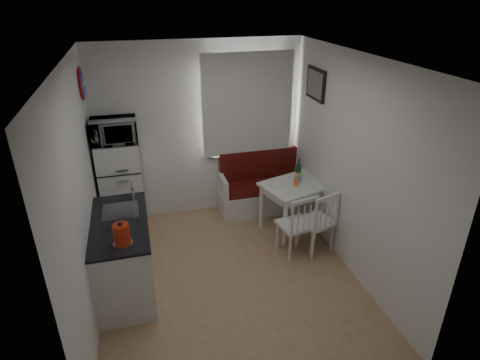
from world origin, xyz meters
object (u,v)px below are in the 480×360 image
object	(u,v)px
bench	(261,191)
kettle	(122,234)
microwave	(114,131)
kitchen_counter	(124,255)
chair_right	(319,217)
fridge	(122,188)
dining_table	(297,189)
chair_left	(299,220)
wine_bottle	(298,169)

from	to	relation	value
bench	kettle	world-z (taller)	kettle
microwave	kettle	xyz separation A→B (m)	(0.03, -1.67, -0.52)
kitchen_counter	chair_right	bearing A→B (deg)	1.05
kettle	fridge	bearing A→B (deg)	91.00
chair_right	kettle	bearing A→B (deg)	174.90
dining_table	chair_right	xyz separation A→B (m)	(0.04, -0.66, -0.09)
chair_left	chair_right	xyz separation A→B (m)	(0.29, -0.00, 0.00)
dining_table	kettle	xyz separation A→B (m)	(-2.36, -1.19, 0.39)
kitchen_counter	dining_table	distance (m)	2.52
dining_table	wine_bottle	distance (m)	0.27
kitchen_counter	fridge	bearing A→B (deg)	89.10
chair_left	microwave	xyz separation A→B (m)	(-2.14, 1.15, 1.00)
fridge	chair_right	bearing A→B (deg)	-26.27
chair_right	microwave	xyz separation A→B (m)	(-2.43, 1.15, 1.00)
microwave	wine_bottle	xyz separation A→B (m)	(2.43, -0.39, -0.66)
chair_left	kettle	world-z (taller)	kettle
dining_table	microwave	bearing A→B (deg)	151.25
dining_table	wine_bottle	size ratio (longest dim) A/B	3.31
bench	dining_table	distance (m)	0.79
dining_table	microwave	xyz separation A→B (m)	(-2.39, 0.49, 0.91)
dining_table	fridge	world-z (taller)	fridge
chair_right	kettle	world-z (taller)	kettle
kitchen_counter	chair_left	bearing A→B (deg)	1.20
kitchen_counter	microwave	size ratio (longest dim) A/B	2.29
kitchen_counter	kettle	world-z (taller)	same
chair_right	chair_left	bearing A→B (deg)	162.55
wine_bottle	chair_right	bearing A→B (deg)	-90.00
kitchen_counter	microwave	world-z (taller)	microwave
fridge	kettle	world-z (taller)	fridge
kitchen_counter	wine_bottle	size ratio (longest dim) A/B	3.91
chair_left	microwave	size ratio (longest dim) A/B	0.84
bench	chair_left	world-z (taller)	bench
dining_table	chair_right	bearing A→B (deg)	-103.99
microwave	wine_bottle	bearing A→B (deg)	-9.07
microwave	wine_bottle	distance (m)	2.55
kitchen_counter	wine_bottle	xyz separation A→B (m)	(2.45, 0.81, 0.43)
chair_left	microwave	world-z (taller)	microwave
bench	fridge	xyz separation A→B (m)	(-2.07, -0.11, 0.38)
microwave	kettle	world-z (taller)	microwave
fridge	wine_bottle	xyz separation A→B (m)	(2.43, -0.44, 0.19)
microwave	kettle	distance (m)	1.75
kettle	chair_left	bearing A→B (deg)	13.92
microwave	wine_bottle	size ratio (longest dim) A/B	1.71
kitchen_counter	chair_left	size ratio (longest dim) A/B	2.73
kitchen_counter	chair_right	distance (m)	2.45
wine_bottle	fridge	bearing A→B (deg)	169.79
chair_left	microwave	bearing A→B (deg)	140.86
chair_right	microwave	bearing A→B (deg)	137.28
microwave	fridge	bearing A→B (deg)	90.00
dining_table	kettle	size ratio (longest dim) A/B	4.29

